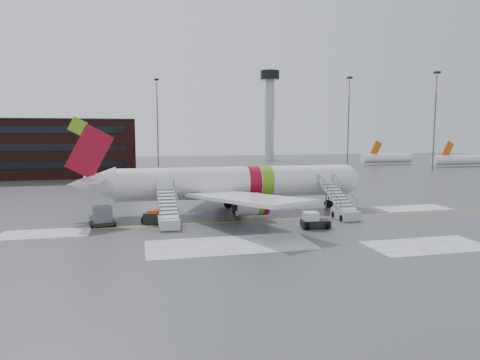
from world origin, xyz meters
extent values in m
plane|color=#494C4F|center=(0.00, 0.00, 0.00)|extent=(260.00, 260.00, 0.00)
cylinder|color=white|center=(-2.06, 5.06, 3.50)|extent=(28.00, 3.80, 3.80)
sphere|color=white|center=(11.94, 5.06, 3.50)|extent=(3.80, 3.80, 3.80)
cube|color=black|center=(12.98, 5.06, 4.00)|extent=(1.09, 1.60, 0.97)
cone|color=white|center=(-18.46, 5.06, 3.75)|extent=(5.20, 3.72, 3.72)
cube|color=maroon|center=(-18.56, 5.06, 7.30)|extent=(5.27, 0.30, 6.09)
cube|color=#6AA91B|center=(-19.66, 5.06, 10.10)|extent=(2.16, 0.26, 2.16)
cube|color=white|center=(-18.26, 7.66, 4.40)|extent=(3.07, 4.85, 0.18)
cube|color=white|center=(-18.26, 2.46, 4.40)|extent=(3.07, 4.85, 0.18)
cube|color=white|center=(-3.06, 13.56, 2.90)|extent=(10.72, 15.97, 1.13)
cube|color=white|center=(-3.06, -3.44, 2.90)|extent=(10.72, 15.97, 1.13)
cylinder|color=white|center=(-1.56, 10.26, 1.55)|extent=(3.40, 2.10, 2.10)
cylinder|color=white|center=(-1.56, -0.14, 1.55)|extent=(3.40, 2.10, 2.10)
cylinder|color=#595B60|center=(9.94, 5.06, 0.90)|extent=(0.20, 0.20, 1.80)
cylinder|color=black|center=(9.94, 5.06, 0.45)|extent=(0.90, 0.56, 0.90)
cylinder|color=black|center=(-2.56, 7.46, 0.45)|extent=(0.90, 0.56, 0.90)
cylinder|color=black|center=(-2.56, 2.66, 0.45)|extent=(0.90, 0.56, 0.90)
cube|color=#B4B6BB|center=(8.52, -2.24, 0.55)|extent=(2.00, 3.20, 1.00)
cube|color=#B4B6BB|center=(8.52, -0.14, 2.23)|extent=(1.90, 5.87, 2.52)
cube|color=#B4B6BB|center=(8.52, 3.16, 3.40)|extent=(1.90, 1.40, 0.15)
cylinder|color=#595B60|center=(8.52, 2.76, 1.70)|extent=(0.16, 0.16, 3.40)
cylinder|color=black|center=(7.62, -3.24, 0.35)|extent=(0.25, 0.70, 0.70)
cylinder|color=black|center=(9.42, -1.24, 0.35)|extent=(0.25, 0.70, 0.70)
cube|color=silver|center=(-10.58, -2.24, 0.55)|extent=(2.00, 3.20, 1.00)
cube|color=silver|center=(-10.58, -0.14, 2.23)|extent=(1.90, 5.87, 2.52)
cube|color=silver|center=(-10.58, 3.16, 3.40)|extent=(1.90, 1.40, 0.15)
cylinder|color=#595B60|center=(-10.58, 2.76, 1.70)|extent=(0.16, 0.16, 3.40)
cylinder|color=black|center=(-11.48, -3.24, 0.35)|extent=(0.25, 0.70, 0.70)
cylinder|color=black|center=(-9.68, -1.24, 0.35)|extent=(0.25, 0.70, 0.70)
cube|color=black|center=(3.59, -5.53, 0.45)|extent=(2.96, 1.84, 0.70)
cube|color=silver|center=(3.10, -5.47, 1.14)|extent=(1.56, 1.56, 0.89)
cube|color=black|center=(3.10, -5.47, 1.49)|extent=(1.35, 1.44, 0.15)
cylinder|color=black|center=(2.52, -6.09, 0.35)|extent=(0.39, 0.73, 0.70)
cylinder|color=black|center=(4.49, -6.35, 0.35)|extent=(0.39, 0.73, 0.70)
cylinder|color=black|center=(2.70, -4.71, 0.35)|extent=(0.39, 0.73, 0.70)
cylinder|color=black|center=(4.67, -4.97, 0.35)|extent=(0.39, 0.73, 0.70)
cube|color=black|center=(-17.03, 0.16, 0.28)|extent=(2.74, 2.21, 0.39)
cube|color=slate|center=(-17.03, 0.16, 1.17)|extent=(2.06, 1.98, 1.67)
cylinder|color=black|center=(-18.14, -0.62, 0.17)|extent=(0.26, 0.37, 0.33)
cylinder|color=black|center=(-15.91, 0.94, 0.17)|extent=(0.26, 0.37, 0.33)
cube|color=black|center=(-11.86, 0.16, 0.58)|extent=(2.45, 1.96, 1.06)
cube|color=#DD3F0D|center=(-11.86, 0.16, 1.22)|extent=(1.42, 1.48, 0.43)
cylinder|color=black|center=(-12.71, 0.16, 0.32)|extent=(1.22, 0.98, 0.64)
cylinder|color=black|center=(-11.01, 0.16, 0.32)|extent=(1.22, 0.98, 0.64)
cylinder|color=#B2B5BA|center=(30.00, 95.00, 14.00)|extent=(3.00, 3.00, 28.00)
cylinder|color=black|center=(30.00, 95.00, 28.50)|extent=(6.40, 6.40, 3.00)
cylinder|color=#595B60|center=(42.00, 62.00, 9.60)|extent=(0.36, 0.36, 19.20)
cylinder|color=#CC7272|center=(42.00, 62.00, 21.12)|extent=(0.32, 0.32, 4.32)
cube|color=black|center=(42.00, 62.00, 24.00)|extent=(1.20, 1.20, 0.50)
cylinder|color=#595B60|center=(-8.00, 78.00, 9.60)|extent=(0.36, 0.36, 19.20)
cylinder|color=#CC7272|center=(-8.00, 78.00, 21.12)|extent=(0.32, 0.32, 4.32)
cube|color=black|center=(-8.00, 78.00, 24.00)|extent=(1.20, 1.20, 0.50)
cylinder|color=#595B60|center=(58.00, 48.00, 9.60)|extent=(0.36, 0.36, 19.20)
cylinder|color=#CC7272|center=(58.00, 48.00, 21.12)|extent=(0.32, 0.32, 4.32)
cube|color=black|center=(58.00, 48.00, 24.00)|extent=(1.20, 1.20, 0.50)
camera|label=1|loc=(-13.30, -44.33, 9.39)|focal=32.00mm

